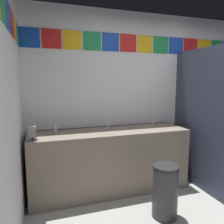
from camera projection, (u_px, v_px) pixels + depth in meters
name	position (u px, v px, depth m)	size (l,w,h in m)	color
wall_back	(150.00, 97.00, 3.54)	(3.87, 0.09, 2.57)	silver
vanity_counter	(110.00, 160.00, 3.09)	(2.18, 0.61, 0.87)	gray
faucet_left	(56.00, 129.00, 2.89)	(0.04, 0.10, 0.14)	silver
faucet_center	(108.00, 126.00, 3.11)	(0.04, 0.10, 0.14)	silver
faucet_right	(154.00, 123.00, 3.33)	(0.04, 0.10, 0.14)	silver
soap_dispenser	(32.00, 133.00, 2.54)	(0.09, 0.09, 0.16)	gray
toilet	(223.00, 158.00, 3.54)	(0.39, 0.49, 0.74)	white
trash_bin	(165.00, 191.00, 2.48)	(0.29, 0.29, 0.61)	#333338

